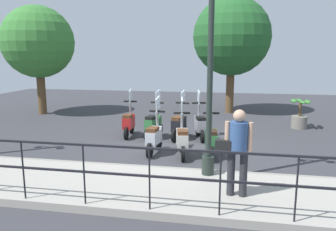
# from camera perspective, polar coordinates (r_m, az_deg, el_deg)

# --- Properties ---
(ground_plane) EXTENTS (28.00, 28.00, 0.00)m
(ground_plane) POSITION_cam_1_polar(r_m,az_deg,el_deg) (9.59, 2.74, -5.61)
(ground_plane) COLOR #38383D
(promenade_walkway) EXTENTS (2.20, 20.00, 0.15)m
(promenade_walkway) POSITION_cam_1_polar(r_m,az_deg,el_deg) (6.63, -1.01, -12.55)
(promenade_walkway) COLOR #A39E93
(promenade_walkway) RESTS_ON ground_plane
(fence_railing) EXTENTS (0.04, 16.03, 1.07)m
(fence_railing) POSITION_cam_1_polar(r_m,az_deg,el_deg) (5.39, -3.26, -8.89)
(fence_railing) COLOR black
(fence_railing) RESTS_ON promenade_walkway
(lamp_post_near) EXTENTS (0.26, 0.90, 4.66)m
(lamp_post_near) POSITION_cam_1_polar(r_m,az_deg,el_deg) (6.75, 7.32, 6.69)
(lamp_post_near) COLOR #232D28
(lamp_post_near) RESTS_ON promenade_walkway
(pedestrian_with_bag) EXTENTS (0.34, 0.65, 1.59)m
(pedestrian_with_bag) POSITION_cam_1_polar(r_m,az_deg,el_deg) (5.96, 11.93, -5.25)
(pedestrian_with_bag) COLOR #28282D
(pedestrian_with_bag) RESTS_ON promenade_walkway
(tree_large) EXTENTS (3.13, 3.13, 4.77)m
(tree_large) POSITION_cam_1_polar(r_m,az_deg,el_deg) (15.73, -21.70, 11.76)
(tree_large) COLOR brown
(tree_large) RESTS_ON ground_plane
(tree_distant) EXTENTS (3.47, 3.47, 5.18)m
(tree_distant) POSITION_cam_1_polar(r_m,az_deg,el_deg) (15.28, 11.05, 13.30)
(tree_distant) COLOR brown
(tree_distant) RESTS_ON ground_plane
(potted_palm) EXTENTS (1.06, 0.66, 1.05)m
(potted_palm) POSITION_cam_1_polar(r_m,az_deg,el_deg) (12.88, 21.92, -0.12)
(potted_palm) COLOR slate
(potted_palm) RESTS_ON ground_plane
(scooter_near_0) EXTENTS (1.23, 0.44, 1.54)m
(scooter_near_0) POSITION_cam_1_polar(r_m,az_deg,el_deg) (8.70, 7.54, -4.11)
(scooter_near_0) COLOR black
(scooter_near_0) RESTS_ON ground_plane
(scooter_near_1) EXTENTS (1.22, 0.48, 1.54)m
(scooter_near_1) POSITION_cam_1_polar(r_m,az_deg,el_deg) (8.65, 2.49, -4.11)
(scooter_near_1) COLOR black
(scooter_near_1) RESTS_ON ground_plane
(scooter_near_2) EXTENTS (1.23, 0.44, 1.54)m
(scooter_near_2) POSITION_cam_1_polar(r_m,az_deg,el_deg) (8.91, -2.41, -3.66)
(scooter_near_2) COLOR black
(scooter_near_2) RESTS_ON ground_plane
(scooter_far_0) EXTENTS (1.21, 0.52, 1.54)m
(scooter_far_0) POSITION_cam_1_polar(r_m,az_deg,el_deg) (10.45, 5.59, -1.56)
(scooter_far_0) COLOR black
(scooter_far_0) RESTS_ON ground_plane
(scooter_far_1) EXTENTS (1.22, 0.50, 1.54)m
(scooter_far_1) POSITION_cam_1_polar(r_m,az_deg,el_deg) (10.42, 1.96, -1.54)
(scooter_far_1) COLOR black
(scooter_far_1) RESTS_ON ground_plane
(scooter_far_2) EXTENTS (1.21, 0.52, 1.54)m
(scooter_far_2) POSITION_cam_1_polar(r_m,az_deg,el_deg) (10.52, -2.53, -1.43)
(scooter_far_2) COLOR black
(scooter_far_2) RESTS_ON ground_plane
(scooter_far_3) EXTENTS (1.23, 0.44, 1.54)m
(scooter_far_3) POSITION_cam_1_polar(r_m,az_deg,el_deg) (10.83, -6.84, -1.15)
(scooter_far_3) COLOR black
(scooter_far_3) RESTS_ON ground_plane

